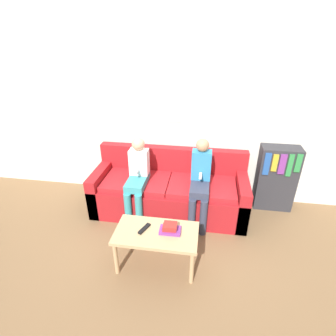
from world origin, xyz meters
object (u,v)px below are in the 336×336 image
object	(u,v)px
person_right	(200,180)
tv_remote	(144,229)
couch	(170,192)
coffee_table	(156,236)
person_left	(137,176)
bookshelf	(276,178)

from	to	relation	value
person_right	tv_remote	bearing A→B (deg)	-123.45
couch	coffee_table	bearing A→B (deg)	-89.21
coffee_table	person_right	bearing A→B (deg)	63.99
coffee_table	tv_remote	bearing A→B (deg)	171.69
couch	person_left	bearing A→B (deg)	-154.13
couch	coffee_table	xyz separation A→B (m)	(0.01, -1.00, 0.09)
couch	tv_remote	size ratio (longest dim) A/B	11.92
coffee_table	bookshelf	bearing A→B (deg)	42.42
bookshelf	person_right	bearing A→B (deg)	-154.75
person_right	tv_remote	world-z (taller)	person_right
couch	tv_remote	xyz separation A→B (m)	(-0.11, -0.98, 0.16)
person_left	tv_remote	xyz separation A→B (m)	(0.27, -0.79, -0.16)
person_left	bookshelf	xyz separation A→B (m)	(1.82, 0.49, -0.14)
person_right	bookshelf	world-z (taller)	person_right
person_left	person_right	bearing A→B (deg)	0.28
couch	bookshelf	bearing A→B (deg)	11.71
couch	coffee_table	size ratio (longest dim) A/B	2.42
couch	person_right	bearing A→B (deg)	-24.18
couch	person_right	size ratio (longest dim) A/B	1.85
tv_remote	person_left	bearing A→B (deg)	132.30
couch	coffee_table	distance (m)	1.00
tv_remote	bookshelf	bearing A→B (deg)	62.74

